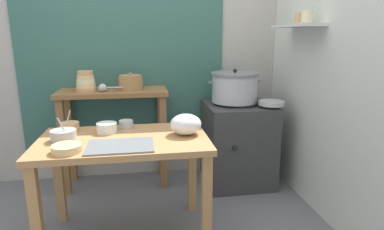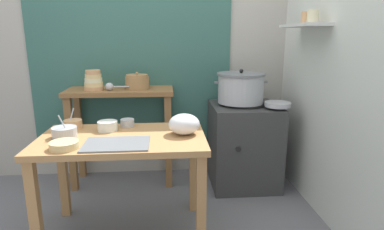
# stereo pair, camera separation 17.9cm
# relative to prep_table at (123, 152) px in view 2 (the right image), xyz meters

# --- Properties ---
(ground_plane) EXTENTS (9.00, 9.00, 0.00)m
(ground_plane) POSITION_rel_prep_table_xyz_m (0.12, 0.03, -0.61)
(ground_plane) COLOR slate
(wall_back) EXTENTS (4.40, 0.12, 2.60)m
(wall_back) POSITION_rel_prep_table_xyz_m (0.21, 1.13, 0.69)
(wall_back) COLOR #B2ADA3
(wall_back) RESTS_ON ground
(wall_right) EXTENTS (0.30, 3.20, 2.60)m
(wall_right) POSITION_rel_prep_table_xyz_m (1.52, 0.23, 0.69)
(wall_right) COLOR silver
(wall_right) RESTS_ON ground
(prep_table) EXTENTS (1.10, 0.66, 0.72)m
(prep_table) POSITION_rel_prep_table_xyz_m (0.00, 0.00, 0.00)
(prep_table) COLOR #B27F4C
(prep_table) RESTS_ON ground
(back_shelf_table) EXTENTS (0.96, 0.40, 0.90)m
(back_shelf_table) POSITION_rel_prep_table_xyz_m (-0.12, 0.86, 0.07)
(back_shelf_table) COLOR olive
(back_shelf_table) RESTS_ON ground
(stove_block) EXTENTS (0.60, 0.61, 0.78)m
(stove_block) POSITION_rel_prep_table_xyz_m (1.01, 0.73, -0.23)
(stove_block) COLOR #383838
(stove_block) RESTS_ON ground
(steamer_pot) EXTENTS (0.48, 0.43, 0.30)m
(steamer_pot) POSITION_rel_prep_table_xyz_m (0.97, 0.75, 0.31)
(steamer_pot) COLOR #B7BABF
(steamer_pot) RESTS_ON stove_block
(clay_pot) EXTENTS (0.21, 0.21, 0.16)m
(clay_pot) POSITION_rel_prep_table_xyz_m (0.04, 0.86, 0.36)
(clay_pot) COLOR #A37A4C
(clay_pot) RESTS_ON back_shelf_table
(bowl_stack_enamel) EXTENTS (0.17, 0.17, 0.18)m
(bowl_stack_enamel) POSITION_rel_prep_table_xyz_m (-0.34, 0.83, 0.37)
(bowl_stack_enamel) COLOR tan
(bowl_stack_enamel) RESTS_ON back_shelf_table
(ladle) EXTENTS (0.26, 0.07, 0.07)m
(ladle) POSITION_rel_prep_table_xyz_m (-0.19, 0.79, 0.33)
(ladle) COLOR #B7BABF
(ladle) RESTS_ON back_shelf_table
(serving_tray) EXTENTS (0.40, 0.28, 0.01)m
(serving_tray) POSITION_rel_prep_table_xyz_m (-0.01, -0.17, 0.12)
(serving_tray) COLOR slate
(serving_tray) RESTS_ON prep_table
(plastic_bag) EXTENTS (0.21, 0.20, 0.14)m
(plastic_bag) POSITION_rel_prep_table_xyz_m (0.41, 0.02, 0.18)
(plastic_bag) COLOR white
(plastic_bag) RESTS_ON prep_table
(wide_pan) EXTENTS (0.22, 0.22, 0.04)m
(wide_pan) POSITION_rel_prep_table_xyz_m (1.25, 0.56, 0.19)
(wide_pan) COLOR #B7BABF
(wide_pan) RESTS_ON stove_block
(prep_bowl_0) EXTENTS (0.16, 0.16, 0.16)m
(prep_bowl_0) POSITION_rel_prep_table_xyz_m (-0.38, 0.01, 0.15)
(prep_bowl_0) COLOR #B7BABF
(prep_bowl_0) RESTS_ON prep_table
(prep_bowl_1) EXTENTS (0.14, 0.14, 0.07)m
(prep_bowl_1) POSITION_rel_prep_table_xyz_m (-0.12, 0.14, 0.15)
(prep_bowl_1) COLOR silver
(prep_bowl_1) RESTS_ON prep_table
(prep_bowl_2) EXTENTS (0.10, 0.10, 0.06)m
(prep_bowl_2) POSITION_rel_prep_table_xyz_m (0.01, 0.24, 0.14)
(prep_bowl_2) COLOR #B7BABF
(prep_bowl_2) RESTS_ON prep_table
(prep_bowl_3) EXTENTS (0.13, 0.13, 0.14)m
(prep_bowl_3) POSITION_rel_prep_table_xyz_m (-0.38, 0.22, 0.14)
(prep_bowl_3) COLOR tan
(prep_bowl_3) RESTS_ON prep_table
(prep_bowl_4) EXTENTS (0.17, 0.17, 0.04)m
(prep_bowl_4) POSITION_rel_prep_table_xyz_m (-0.31, -0.22, 0.13)
(prep_bowl_4) COLOR #E5C684
(prep_bowl_4) RESTS_ON prep_table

